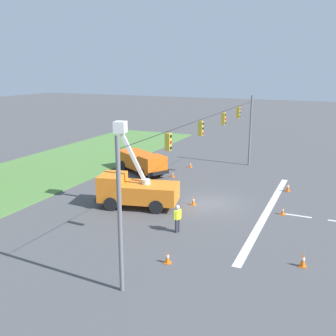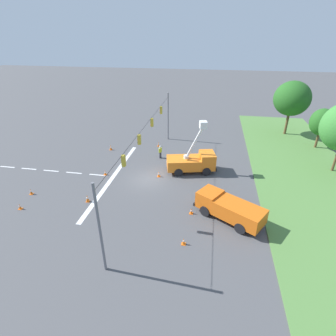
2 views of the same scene
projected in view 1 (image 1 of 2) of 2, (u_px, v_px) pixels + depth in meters
ground_plane at (210, 203)px, 29.54m from camera, size 200.00×200.00×0.00m
grass_verge at (26, 176)px, 36.59m from camera, size 56.00×12.00×0.10m
lane_markings at (289, 214)px, 27.28m from camera, size 17.60×15.25×0.01m
signal_gantry at (212, 143)px, 28.41m from camera, size 26.20×0.33×7.20m
utility_truck_bucket_lift at (135, 189)px, 28.50m from camera, size 3.72×6.22×6.25m
utility_truck_support_near at (141, 161)px, 37.70m from camera, size 5.20×6.49×2.04m
road_worker at (177, 217)px, 24.12m from camera, size 0.61×0.37×1.77m
traffic_cone_foreground_left at (190, 165)px, 40.00m from camera, size 0.36×0.36×0.61m
traffic_cone_foreground_right at (288, 187)px, 32.22m from camera, size 0.36×0.36×0.81m
traffic_cone_mid_right at (193, 201)px, 29.09m from camera, size 0.36×0.36×0.67m
traffic_cone_near_bucket at (168, 257)px, 20.44m from camera, size 0.36×0.36×0.68m
traffic_cone_lane_edge_b at (283, 211)px, 27.20m from camera, size 0.36×0.36×0.59m
traffic_cone_far_left at (303, 260)px, 20.06m from camera, size 0.36×0.36×0.76m
traffic_cone_far_right at (173, 174)px, 36.48m from camera, size 0.36×0.36×0.59m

